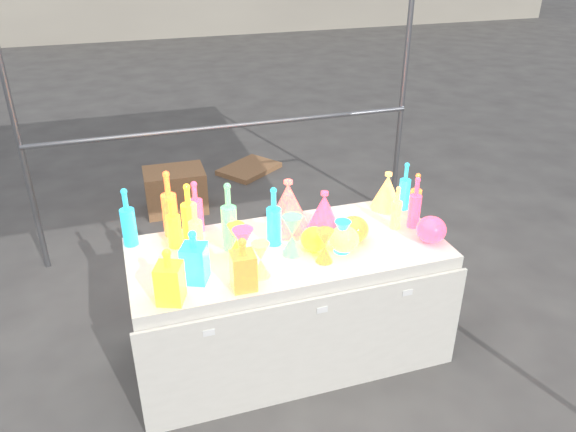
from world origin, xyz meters
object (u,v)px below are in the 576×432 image
object	(u,v)px
display_table	(288,301)
bottle_0	(189,211)
decanter_0	(169,276)
hourglass_0	(325,246)
cardboard_box_closed	(176,190)
globe_0	(314,240)
lampshade_0	(289,214)

from	to	relation	value
display_table	bottle_0	world-z (taller)	bottle_0
decanter_0	hourglass_0	bearing A→B (deg)	29.09
display_table	bottle_0	bearing A→B (deg)	150.55
decanter_0	hourglass_0	size ratio (longest dim) A/B	1.52
cardboard_box_closed	globe_0	bearing A→B (deg)	-75.48
cardboard_box_closed	lampshade_0	world-z (taller)	lampshade_0
display_table	decanter_0	xyz separation A→B (m)	(-0.70, -0.30, 0.52)
display_table	lampshade_0	world-z (taller)	lampshade_0
display_table	cardboard_box_closed	world-z (taller)	display_table
bottle_0	lampshade_0	world-z (taller)	bottle_0
cardboard_box_closed	display_table	bearing A→B (deg)	-78.37
display_table	globe_0	bearing A→B (deg)	-27.55
cardboard_box_closed	hourglass_0	world-z (taller)	hourglass_0
display_table	globe_0	size ratio (longest dim) A/B	11.85
cardboard_box_closed	hourglass_0	bearing A→B (deg)	-75.90
display_table	decanter_0	size ratio (longest dim) A/B	6.28
globe_0	hourglass_0	bearing A→B (deg)	-84.95
cardboard_box_closed	decanter_0	world-z (taller)	decanter_0
cardboard_box_closed	hourglass_0	size ratio (longest dim) A/B	2.82
cardboard_box_closed	bottle_0	bearing A→B (deg)	-92.11
display_table	hourglass_0	distance (m)	0.53
globe_0	lampshade_0	xyz separation A→B (m)	(-0.07, 0.24, 0.06)
hourglass_0	lampshade_0	xyz separation A→B (m)	(-0.09, 0.36, 0.03)
decanter_0	hourglass_0	distance (m)	0.85
hourglass_0	display_table	bearing A→B (deg)	125.94
decanter_0	hourglass_0	world-z (taller)	decanter_0
display_table	cardboard_box_closed	bearing A→B (deg)	100.19
bottle_0	cardboard_box_closed	bearing A→B (deg)	86.44
bottle_0	hourglass_0	xyz separation A→B (m)	(0.65, -0.48, -0.08)
display_table	hourglass_0	world-z (taller)	hourglass_0
display_table	decanter_0	distance (m)	0.92
bottle_0	decanter_0	world-z (taller)	bottle_0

